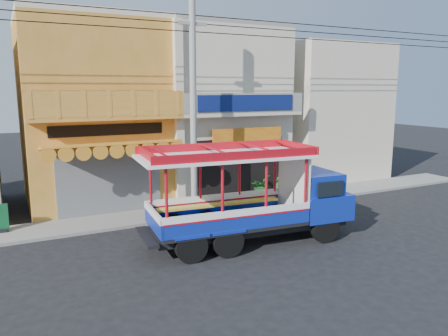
% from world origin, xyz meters
% --- Properties ---
extents(ground, '(90.00, 90.00, 0.00)m').
position_xyz_m(ground, '(0.00, 0.00, 0.00)').
color(ground, black).
rests_on(ground, ground).
extents(sidewalk, '(30.00, 2.00, 0.12)m').
position_xyz_m(sidewalk, '(0.00, 4.00, 0.06)').
color(sidewalk, slate).
rests_on(sidewalk, ground).
extents(shophouse_left, '(6.00, 7.50, 8.24)m').
position_xyz_m(shophouse_left, '(-4.00, 7.96, 4.11)').
color(shophouse_left, '#B47E28').
rests_on(shophouse_left, ground).
extents(shophouse_right, '(6.00, 6.75, 8.24)m').
position_xyz_m(shophouse_right, '(2.00, 7.96, 4.11)').
color(shophouse_right, beige).
rests_on(shophouse_right, ground).
extents(party_pilaster, '(0.35, 0.30, 8.00)m').
position_xyz_m(party_pilaster, '(-1.00, 4.85, 4.00)').
color(party_pilaster, beige).
rests_on(party_pilaster, ground).
extents(filler_building_right, '(6.00, 6.00, 7.60)m').
position_xyz_m(filler_building_right, '(9.00, 8.00, 3.80)').
color(filler_building_right, beige).
rests_on(filler_building_right, ground).
extents(utility_pole, '(28.00, 0.26, 9.00)m').
position_xyz_m(utility_pole, '(-0.85, 3.30, 5.03)').
color(utility_pole, gray).
rests_on(utility_pole, ground).
extents(songthaew_truck, '(7.32, 2.93, 3.34)m').
position_xyz_m(songthaew_truck, '(-0.03, -0.39, 1.61)').
color(songthaew_truck, black).
rests_on(songthaew_truck, ground).
extents(potted_plant_a, '(1.20, 1.19, 1.01)m').
position_xyz_m(potted_plant_a, '(2.92, 4.58, 0.63)').
color(potted_plant_a, '#1A5C20').
rests_on(potted_plant_a, sidewalk).
extents(potted_plant_b, '(0.60, 0.60, 0.86)m').
position_xyz_m(potted_plant_b, '(3.32, 3.45, 0.55)').
color(potted_plant_b, '#1A5C20').
rests_on(potted_plant_b, sidewalk).
extents(potted_plant_c, '(0.78, 0.78, 0.99)m').
position_xyz_m(potted_plant_c, '(3.81, 4.31, 0.62)').
color(potted_plant_c, '#1A5C20').
rests_on(potted_plant_c, sidewalk).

